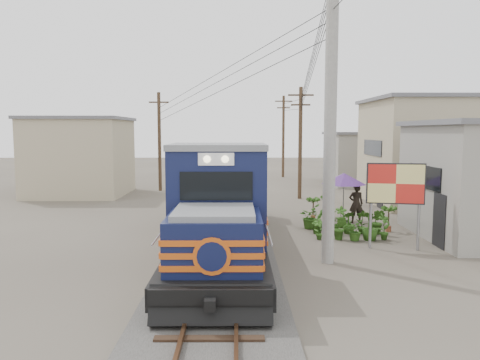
{
  "coord_description": "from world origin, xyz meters",
  "views": [
    {
      "loc": [
        0.56,
        -15.38,
        4.28
      ],
      "look_at": [
        0.67,
        4.41,
        2.2
      ],
      "focal_mm": 35.0,
      "sensor_mm": 36.0,
      "label": 1
    }
  ],
  "objects_px": {
    "market_umbrella": "(344,179)",
    "vendor": "(356,204)",
    "billboard": "(396,186)",
    "locomotive": "(222,203)"
  },
  "relations": [
    {
      "from": "billboard",
      "to": "market_umbrella",
      "type": "bearing_deg",
      "value": 108.61
    },
    {
      "from": "market_umbrella",
      "to": "vendor",
      "type": "distance_m",
      "value": 1.28
    },
    {
      "from": "market_umbrella",
      "to": "vendor",
      "type": "relative_size",
      "value": 1.49
    },
    {
      "from": "locomotive",
      "to": "market_umbrella",
      "type": "xyz_separation_m",
      "value": [
        5.55,
        4.78,
        0.38
      ]
    },
    {
      "from": "market_umbrella",
      "to": "vendor",
      "type": "bearing_deg",
      "value": -26.22
    },
    {
      "from": "locomotive",
      "to": "vendor",
      "type": "bearing_deg",
      "value": 36.57
    },
    {
      "from": "vendor",
      "to": "locomotive",
      "type": "bearing_deg",
      "value": 38.07
    },
    {
      "from": "billboard",
      "to": "market_umbrella",
      "type": "distance_m",
      "value": 5.2
    },
    {
      "from": "billboard",
      "to": "vendor",
      "type": "height_order",
      "value": "billboard"
    },
    {
      "from": "locomotive",
      "to": "market_umbrella",
      "type": "distance_m",
      "value": 7.33
    }
  ]
}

